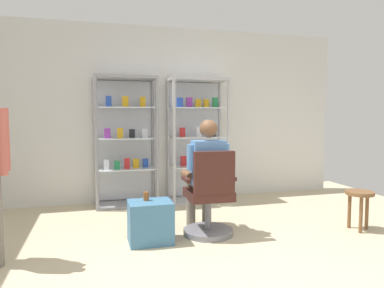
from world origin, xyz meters
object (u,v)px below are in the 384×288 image
object	(u,v)px
storage_crate	(150,222)
office_chair	(210,201)
tea_glass	(146,196)
display_cabinet_left	(126,141)
wooden_stool	(359,199)
display_cabinet_right	(197,139)
seated_shopkeeper	(206,170)

from	to	relation	value
storage_crate	office_chair	bearing A→B (deg)	2.06
office_chair	tea_glass	distance (m)	0.70
display_cabinet_left	wooden_stool	world-z (taller)	display_cabinet_left
office_chair	wooden_stool	world-z (taller)	office_chair
display_cabinet_right	office_chair	world-z (taller)	display_cabinet_right
seated_shopkeeper	storage_crate	size ratio (longest dim) A/B	2.86
wooden_stool	tea_glass	bearing A→B (deg)	173.06
display_cabinet_left	office_chair	distance (m)	1.92
display_cabinet_right	wooden_stool	bearing A→B (deg)	-54.05
tea_glass	wooden_stool	distance (m)	2.46
office_chair	tea_glass	world-z (taller)	office_chair
display_cabinet_right	tea_glass	distance (m)	2.00
display_cabinet_right	office_chair	bearing A→B (deg)	-101.44
display_cabinet_left	seated_shopkeeper	world-z (taller)	display_cabinet_left
office_chair	wooden_stool	size ratio (longest dim) A/B	2.09
display_cabinet_left	storage_crate	size ratio (longest dim) A/B	4.22
seated_shopkeeper	wooden_stool	xyz separation A→B (m)	(1.74, -0.43, -0.35)
office_chair	storage_crate	bearing A→B (deg)	-177.94
storage_crate	wooden_stool	distance (m)	2.43
storage_crate	seated_shopkeeper	bearing A→B (deg)	15.65
wooden_stool	seated_shopkeeper	bearing A→B (deg)	166.12
storage_crate	wooden_stool	world-z (taller)	wooden_stool
tea_glass	seated_shopkeeper	bearing A→B (deg)	10.71
tea_glass	wooden_stool	world-z (taller)	tea_glass
office_chair	display_cabinet_right	bearing A→B (deg)	78.56
seated_shopkeeper	tea_glass	world-z (taller)	seated_shopkeeper
seated_shopkeeper	storage_crate	xyz separation A→B (m)	(-0.67, -0.19, -0.49)
storage_crate	tea_glass	xyz separation A→B (m)	(-0.03, 0.05, 0.26)
seated_shopkeeper	display_cabinet_left	bearing A→B (deg)	116.90
display_cabinet_left	storage_crate	distance (m)	1.85
seated_shopkeeper	wooden_stool	distance (m)	1.83
office_chair	display_cabinet_left	bearing A→B (deg)	114.50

